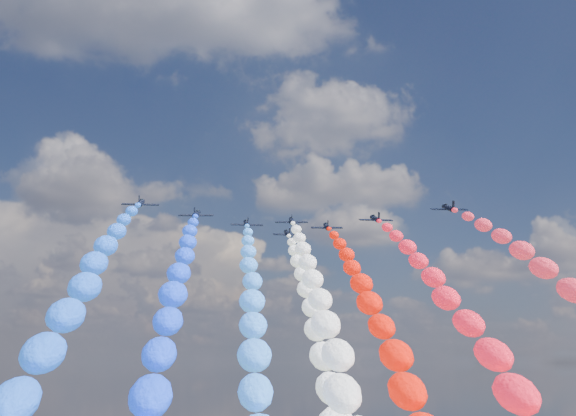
{
  "coord_description": "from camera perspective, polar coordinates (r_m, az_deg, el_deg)",
  "views": [
    {
      "loc": [
        -12.6,
        -160.15,
        61.84
      ],
      "look_at": [
        0.0,
        4.0,
        97.37
      ],
      "focal_mm": 44.89,
      "sensor_mm": 36.0,
      "label": 1
    }
  ],
  "objects": [
    {
      "name": "trail_0",
      "position": [
        94.97,
        -16.75,
        -8.99
      ],
      "size": [
        5.69,
        116.42,
        61.1
      ],
      "primitive_type": null,
      "color": "blue"
    },
    {
      "name": "trail_5",
      "position": [
        118.87,
        7.0,
        -9.95
      ],
      "size": [
        5.69,
        116.42,
        61.1
      ],
      "primitive_type": null,
      "color": "#F31305"
    },
    {
      "name": "jet_4",
      "position": [
        190.17,
        -0.03,
        -2.02
      ],
      "size": [
        8.49,
        11.2,
        5.47
      ],
      "primitive_type": null,
      "rotation": [
        0.31,
        0.0,
        0.06
      ],
      "color": "black"
    },
    {
      "name": "jet_3",
      "position": [
        173.35,
        0.28,
        -1.03
      ],
      "size": [
        8.51,
        11.22,
        5.47
      ],
      "primitive_type": null,
      "rotation": [
        0.31,
        0.0,
        -0.06
      ],
      "color": "black"
    },
    {
      "name": "trail_3",
      "position": [
        110.85,
        2.83,
        -9.87
      ],
      "size": [
        5.69,
        116.42,
        61.1
      ],
      "primitive_type": null,
      "color": "white"
    },
    {
      "name": "trail_2",
      "position": [
        114.31,
        -2.85,
        -9.94
      ],
      "size": [
        5.69,
        116.42,
        61.1
      ],
      "primitive_type": null,
      "color": "#317DFF"
    },
    {
      "name": "trail_1",
      "position": [
        103.96,
        -9.28,
        -9.57
      ],
      "size": [
        5.69,
        116.42,
        61.1
      ],
      "primitive_type": null,
      "color": "#153DFE"
    },
    {
      "name": "jet_1",
      "position": [
        166.76,
        -7.27,
        -0.48
      ],
      "size": [
        8.56,
        11.25,
        5.47
      ],
      "primitive_type": null,
      "rotation": [
        0.31,
        0.0,
        -0.07
      ],
      "color": "black"
    },
    {
      "name": "trail_4",
      "position": [
        127.9,
        2.03,
        -10.18
      ],
      "size": [
        5.69,
        116.42,
        61.1
      ],
      "primitive_type": null,
      "color": "white"
    },
    {
      "name": "jet_7",
      "position": [
        162.92,
        12.6,
        -0.0
      ],
      "size": [
        8.08,
        10.91,
        5.47
      ],
      "primitive_type": null,
      "rotation": [
        0.31,
        0.0,
        -0.02
      ],
      "color": "black"
    },
    {
      "name": "jet_0",
      "position": [
        157.27,
        -11.59,
        0.38
      ],
      "size": [
        8.26,
        11.04,
        5.47
      ],
      "primitive_type": null,
      "rotation": [
        0.31,
        0.0,
        0.04
      ],
      "color": "black"
    },
    {
      "name": "trail_6",
      "position": [
        111.1,
        13.37,
        -9.56
      ],
      "size": [
        5.69,
        116.42,
        61.1
      ],
      "primitive_type": null,
      "color": "#F8172F"
    },
    {
      "name": "jet_5",
      "position": [
        180.78,
        3.08,
        -1.47
      ],
      "size": [
        8.37,
        11.12,
        5.47
      ],
      "primitive_type": null,
      "rotation": [
        0.31,
        0.0,
        -0.05
      ],
      "color": "black"
    },
    {
      "name": "jet_6",
      "position": [
        172.11,
        6.93,
        -0.85
      ],
      "size": [
        8.14,
        10.95,
        5.47
      ],
      "primitive_type": null,
      "rotation": [
        0.31,
        0.0,
        0.03
      ],
      "color": "black"
    },
    {
      "name": "jet_2",
      "position": [
        177.03,
        -3.29,
        -1.24
      ],
      "size": [
        8.49,
        11.2,
        5.47
      ],
      "primitive_type": null,
      "rotation": [
        0.31,
        0.0,
        0.06
      ],
      "color": "black"
    }
  ]
}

